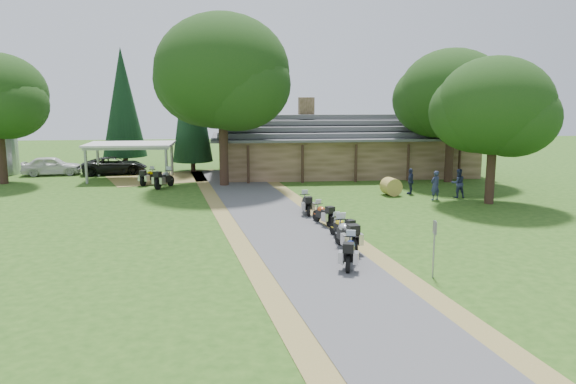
{
  "coord_description": "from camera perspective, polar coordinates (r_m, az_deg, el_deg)",
  "views": [
    {
      "loc": [
        -3.3,
        -21.16,
        6.63
      ],
      "look_at": [
        -0.4,
        6.84,
        1.6
      ],
      "focal_mm": 35.0,
      "sensor_mm": 36.0,
      "label": 1
    }
  ],
  "objects": [
    {
      "name": "motorcycle_row_c",
      "position": [
        25.76,
        5.5,
        -3.51
      ],
      "size": [
        1.15,
        1.77,
        1.15
      ],
      "primitive_type": null,
      "rotation": [
        0.0,
        0.0,
        1.96
      ],
      "color": "gold",
      "rests_on": "ground"
    },
    {
      "name": "car_dark_suv",
      "position": [
        47.96,
        -17.23,
        3.02
      ],
      "size": [
        3.17,
        5.86,
        2.13
      ],
      "primitive_type": "imported",
      "rotation": [
        0.0,
        0.0,
        1.72
      ],
      "color": "black",
      "rests_on": "ground"
    },
    {
      "name": "motorcycle_row_b",
      "position": [
        23.94,
        5.89,
        -4.18
      ],
      "size": [
        1.02,
        2.23,
        1.47
      ],
      "primitive_type": null,
      "rotation": [
        0.0,
        0.0,
        1.72
      ],
      "color": "#A1A3A7",
      "rests_on": "ground"
    },
    {
      "name": "cedar_near",
      "position": [
        47.65,
        -9.82,
        9.49
      ],
      "size": [
        3.34,
        3.34,
        12.44
      ],
      "primitive_type": "cone",
      "color": "black",
      "rests_on": "ground"
    },
    {
      "name": "person_a",
      "position": [
        35.92,
        14.74,
        0.9
      ],
      "size": [
        0.74,
        0.65,
        2.15
      ],
      "primitive_type": "imported",
      "rotation": [
        0.0,
        0.0,
        3.55
      ],
      "color": "#293051",
      "rests_on": "ground"
    },
    {
      "name": "oak_driveway",
      "position": [
        35.37,
        20.16,
        6.41
      ],
      "size": [
        6.79,
        6.79,
        9.42
      ],
      "primitive_type": null,
      "color": "#143810",
      "rests_on": "ground"
    },
    {
      "name": "motorcycle_row_e",
      "position": [
        30.85,
        1.87,
        -1.11
      ],
      "size": [
        0.64,
        1.82,
        1.23
      ],
      "primitive_type": null,
      "rotation": [
        0.0,
        0.0,
        1.6
      ],
      "color": "black",
      "rests_on": "ground"
    },
    {
      "name": "cedar_far",
      "position": [
        51.75,
        -16.41,
        8.19
      ],
      "size": [
        3.81,
        3.81,
        10.48
      ],
      "primitive_type": "cone",
      "color": "black",
      "rests_on": "ground"
    },
    {
      "name": "oak_lodge_right",
      "position": [
        43.19,
        16.28,
        7.87
      ],
      "size": [
        7.77,
        7.77,
        10.45
      ],
      "primitive_type": null,
      "color": "#143810",
      "rests_on": "ground"
    },
    {
      "name": "sign_post",
      "position": [
        20.93,
        14.61,
        -5.64
      ],
      "size": [
        0.38,
        0.06,
        2.12
      ],
      "primitive_type": null,
      "color": "gray",
      "rests_on": "ground"
    },
    {
      "name": "carport",
      "position": [
        44.67,
        -15.67,
        3.02
      ],
      "size": [
        6.48,
        4.36,
        2.79
      ],
      "primitive_type": null,
      "rotation": [
        0.0,
        0.0,
        -0.01
      ],
      "color": "silver",
      "rests_on": "ground"
    },
    {
      "name": "motorcycle_carport_a",
      "position": [
        41.87,
        -13.98,
        1.6
      ],
      "size": [
        1.32,
        1.93,
        1.27
      ],
      "primitive_type": null,
      "rotation": [
        0.0,
        0.0,
        1.14
      ],
      "color": "#E6C700",
      "rests_on": "ground"
    },
    {
      "name": "motorcycle_row_d",
      "position": [
        28.44,
        3.58,
        -2.14
      ],
      "size": [
        1.14,
        1.83,
        1.19
      ],
      "primitive_type": null,
      "rotation": [
        0.0,
        0.0,
        1.93
      ],
      "color": "#BD491B",
      "rests_on": "ground"
    },
    {
      "name": "driveway",
      "position": [
        26.17,
        0.42,
        -4.55
      ],
      "size": [
        51.95,
        51.95,
        0.0
      ],
      "primitive_type": "plane",
      "rotation": [
        0.0,
        0.0,
        0.14
      ],
      "color": "#474749",
      "rests_on": "ground"
    },
    {
      "name": "ground",
      "position": [
        22.42,
        2.83,
        -7.08
      ],
      "size": [
        120.0,
        120.0,
        0.0
      ],
      "primitive_type": "plane",
      "color": "#254A14",
      "rests_on": "ground"
    },
    {
      "name": "hay_bale",
      "position": [
        37.03,
        10.42,
        0.54
      ],
      "size": [
        1.31,
        1.23,
        1.14
      ],
      "primitive_type": "cylinder",
      "rotation": [
        1.57,
        0.0,
        0.18
      ],
      "color": "#AA923E",
      "rests_on": "ground"
    },
    {
      "name": "motorcycle_carport_b",
      "position": [
        40.17,
        -12.47,
        1.42
      ],
      "size": [
        1.52,
        2.17,
        1.42
      ],
      "primitive_type": null,
      "rotation": [
        0.0,
        0.0,
        1.12
      ],
      "color": "slate",
      "rests_on": "ground"
    },
    {
      "name": "motorcycle_row_a",
      "position": [
        21.68,
        6.28,
        -5.93
      ],
      "size": [
        1.13,
        2.01,
        1.31
      ],
      "primitive_type": null,
      "rotation": [
        0.0,
        0.0,
        1.29
      ],
      "color": "navy",
      "rests_on": "ground"
    },
    {
      "name": "person_b",
      "position": [
        37.12,
        16.9,
        1.1
      ],
      "size": [
        0.63,
        0.46,
        2.17
      ],
      "primitive_type": "imported",
      "rotation": [
        0.0,
        0.0,
        3.17
      ],
      "color": "#293051",
      "rests_on": "ground"
    },
    {
      "name": "oak_lodge_left",
      "position": [
        40.04,
        -6.67,
        9.87
      ],
      "size": [
        9.44,
        9.44,
        12.98
      ],
      "primitive_type": null,
      "color": "#143810",
      "rests_on": "ground"
    },
    {
      "name": "person_c",
      "position": [
        37.66,
        12.35,
        1.29
      ],
      "size": [
        0.62,
        0.69,
        1.99
      ],
      "primitive_type": "imported",
      "rotation": [
        0.0,
        0.0,
        4.23
      ],
      "color": "#293051",
      "rests_on": "ground"
    },
    {
      "name": "car_white_sedan",
      "position": [
        49.13,
        -22.9,
        2.71
      ],
      "size": [
        3.19,
        6.07,
        1.93
      ],
      "primitive_type": "imported",
      "rotation": [
        0.0,
        0.0,
        1.7
      ],
      "color": "silver",
      "rests_on": "ground"
    },
    {
      "name": "lodge",
      "position": [
        46.29,
        5.71,
        4.9
      ],
      "size": [
        21.4,
        9.4,
        4.9
      ],
      "primitive_type": null,
      "color": "brown",
      "rests_on": "ground"
    }
  ]
}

